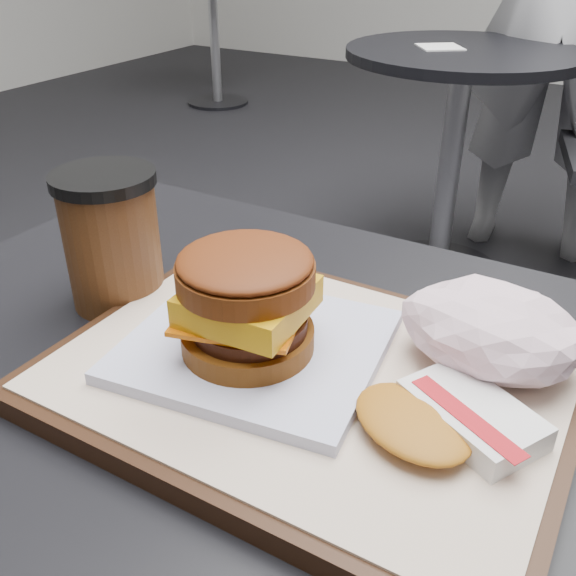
# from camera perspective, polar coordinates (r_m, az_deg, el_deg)

# --- Properties ---
(customer_table) EXTENTS (0.80, 0.60, 0.77)m
(customer_table) POSITION_cam_1_polar(r_m,az_deg,el_deg) (0.63, -0.71, -22.59)
(customer_table) COLOR #A5A5AA
(customer_table) RESTS_ON ground
(serving_tray) EXTENTS (0.38, 0.28, 0.02)m
(serving_tray) POSITION_cam_1_polar(r_m,az_deg,el_deg) (0.49, 1.79, -8.02)
(serving_tray) COLOR black
(serving_tray) RESTS_ON customer_table
(breakfast_sandwich) EXTENTS (0.21, 0.19, 0.09)m
(breakfast_sandwich) POSITION_cam_1_polar(r_m,az_deg,el_deg) (0.47, -3.44, -2.18)
(breakfast_sandwich) COLOR white
(breakfast_sandwich) RESTS_ON serving_tray
(hash_brown) EXTENTS (0.13, 0.12, 0.02)m
(hash_brown) POSITION_cam_1_polar(r_m,az_deg,el_deg) (0.44, 13.79, -11.14)
(hash_brown) COLOR white
(hash_brown) RESTS_ON serving_tray
(crumpled_wrapper) EXTENTS (0.13, 0.10, 0.06)m
(crumpled_wrapper) POSITION_cam_1_polar(r_m,az_deg,el_deg) (0.49, 17.76, -3.60)
(crumpled_wrapper) COLOR white
(crumpled_wrapper) RESTS_ON serving_tray
(coffee_cup) EXTENTS (0.09, 0.09, 0.13)m
(coffee_cup) POSITION_cam_1_polar(r_m,az_deg,el_deg) (0.59, -15.42, 4.43)
(coffee_cup) COLOR #462510
(coffee_cup) RESTS_ON customer_table
(neighbor_table) EXTENTS (0.70, 0.70, 0.75)m
(neighbor_table) POSITION_cam_1_polar(r_m,az_deg,el_deg) (2.12, 14.73, 14.56)
(neighbor_table) COLOR black
(neighbor_table) RESTS_ON ground
(napkin) EXTENTS (0.17, 0.17, 0.00)m
(napkin) POSITION_cam_1_polar(r_m,az_deg,el_deg) (2.07, 13.35, 20.13)
(napkin) COLOR white
(napkin) RESTS_ON neighbor_table
(bg_table_mid) EXTENTS (0.66, 0.66, 0.75)m
(bg_table_mid) POSITION_cam_1_polar(r_m,az_deg,el_deg) (4.41, -6.67, 23.10)
(bg_table_mid) COLOR black
(bg_table_mid) RESTS_ON ground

